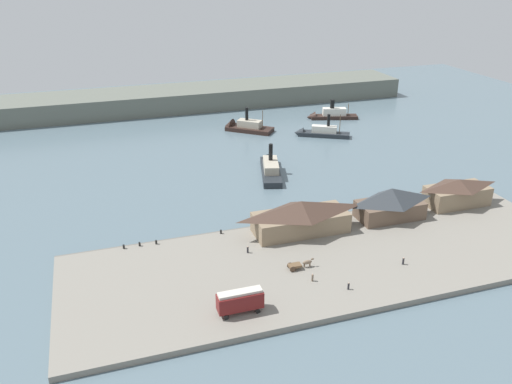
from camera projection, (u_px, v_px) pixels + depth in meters
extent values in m
plane|color=slate|center=(293.00, 217.00, 128.18)|extent=(320.00, 320.00, 0.00)
cube|color=gray|center=(332.00, 260.00, 108.85)|extent=(110.00, 36.00, 1.20)
cube|color=#666159|center=(299.00, 222.00, 124.86)|extent=(110.00, 0.80, 1.00)
cube|color=#847056|center=(301.00, 222.00, 118.07)|extent=(21.28, 8.37, 4.56)
pyramid|color=#473328|center=(301.00, 207.00, 116.53)|extent=(21.70, 8.79, 2.98)
cube|color=brown|center=(390.00, 210.00, 124.48)|extent=(15.56, 7.67, 4.12)
pyramid|color=#33383D|center=(391.00, 195.00, 122.92)|extent=(15.87, 8.06, 3.48)
cube|color=#847056|center=(457.00, 196.00, 131.07)|extent=(15.66, 7.23, 4.74)
pyramid|color=#473328|center=(459.00, 183.00, 129.67)|extent=(15.97, 7.59, 2.06)
cube|color=maroon|center=(240.00, 301.00, 90.89)|extent=(8.09, 2.58, 2.98)
cube|color=beige|center=(240.00, 293.00, 90.18)|extent=(7.76, 1.81, 0.50)
cylinder|color=black|center=(253.00, 303.00, 93.61)|extent=(0.90, 0.18, 0.90)
cylinder|color=black|center=(258.00, 311.00, 91.37)|extent=(0.90, 0.18, 0.90)
cylinder|color=black|center=(223.00, 309.00, 92.01)|extent=(0.90, 0.18, 0.90)
cylinder|color=black|center=(227.00, 318.00, 89.77)|extent=(0.90, 0.18, 0.90)
cube|color=brown|center=(295.00, 265.00, 104.20)|extent=(2.53, 1.58, 0.50)
cylinder|color=#4C3828|center=(290.00, 265.00, 104.77)|extent=(1.20, 0.10, 1.20)
cylinder|color=#4C3828|center=(293.00, 269.00, 103.40)|extent=(1.20, 0.10, 1.20)
ellipsoid|color=#7A6651|center=(307.00, 262.00, 104.84)|extent=(2.00, 0.70, 0.90)
ellipsoid|color=#7A6651|center=(312.00, 259.00, 104.93)|extent=(0.70, 0.32, 0.44)
cylinder|color=#7A6651|center=(309.00, 264.00, 105.43)|extent=(0.16, 0.16, 1.00)
cylinder|color=#7A6651|center=(310.00, 265.00, 105.09)|extent=(0.16, 0.16, 1.00)
cylinder|color=#7A6651|center=(304.00, 265.00, 105.09)|extent=(0.16, 0.16, 1.00)
cylinder|color=#7A6651|center=(305.00, 266.00, 104.75)|extent=(0.16, 0.16, 1.00)
cylinder|color=#232328|center=(348.00, 286.00, 97.93)|extent=(0.37, 0.37, 1.28)
sphere|color=#CCA889|center=(349.00, 283.00, 97.62)|extent=(0.23, 0.23, 0.23)
cylinder|color=#6B5B4C|center=(312.00, 278.00, 100.44)|extent=(0.41, 0.41, 1.39)
sphere|color=#CCA889|center=(313.00, 274.00, 100.10)|extent=(0.25, 0.25, 0.25)
cylinder|color=#232328|center=(403.00, 261.00, 105.90)|extent=(0.40, 0.40, 1.36)
sphere|color=#CCA889|center=(404.00, 258.00, 105.57)|extent=(0.25, 0.25, 0.25)
cylinder|color=#232328|center=(248.00, 250.00, 110.08)|extent=(0.39, 0.39, 1.32)
sphere|color=#CCA889|center=(248.00, 247.00, 109.76)|extent=(0.24, 0.24, 0.24)
cylinder|color=black|center=(140.00, 244.00, 112.75)|extent=(0.44, 0.44, 0.90)
cylinder|color=black|center=(156.00, 242.00, 113.53)|extent=(0.44, 0.44, 0.90)
cylinder|color=black|center=(124.00, 247.00, 111.75)|extent=(0.44, 0.44, 0.90)
cylinder|color=black|center=(221.00, 232.00, 117.83)|extent=(0.44, 0.44, 0.90)
cube|color=#23282D|center=(324.00, 134.00, 185.60)|extent=(17.92, 12.62, 1.46)
cone|color=#23282D|center=(299.00, 133.00, 187.13)|extent=(4.80, 5.14, 4.09)
cube|color=silver|center=(324.00, 129.00, 184.81)|extent=(8.91, 6.52, 2.39)
cylinder|color=black|center=(329.00, 120.00, 183.21)|extent=(1.02, 1.02, 4.27)
cylinder|color=brown|center=(340.00, 124.00, 182.98)|extent=(0.24, 0.24, 6.85)
cube|color=black|center=(250.00, 129.00, 191.24)|extent=(17.39, 15.95, 1.49)
cone|color=black|center=(229.00, 127.00, 194.01)|extent=(6.25, 6.70, 6.17)
cube|color=#B2A893|center=(250.00, 124.00, 190.40)|extent=(9.03, 8.37, 2.59)
cylinder|color=black|center=(247.00, 114.00, 189.28)|extent=(1.14, 1.14, 4.62)
cylinder|color=brown|center=(263.00, 120.00, 187.88)|extent=(0.24, 0.24, 6.78)
cube|color=black|center=(334.00, 117.00, 206.18)|extent=(18.84, 9.67, 1.29)
cone|color=black|center=(311.00, 117.00, 205.93)|extent=(4.35, 5.03, 4.29)
cube|color=silver|center=(334.00, 112.00, 205.32)|extent=(9.52, 5.50, 2.94)
cylinder|color=black|center=(332.00, 104.00, 204.02)|extent=(1.65, 1.65, 3.27)
cylinder|color=brown|center=(348.00, 109.00, 205.10)|extent=(0.24, 0.24, 4.76)
cube|color=#23282D|center=(271.00, 172.00, 152.85)|extent=(10.67, 21.53, 1.76)
cone|color=#23282D|center=(269.00, 159.00, 162.38)|extent=(5.51, 4.89, 4.66)
cube|color=#B2A893|center=(271.00, 165.00, 152.01)|extent=(6.89, 11.50, 2.36)
cylinder|color=black|center=(271.00, 152.00, 151.61)|extent=(1.19, 1.19, 4.88)
cube|color=#60665B|center=(197.00, 97.00, 221.97)|extent=(180.00, 24.00, 8.00)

